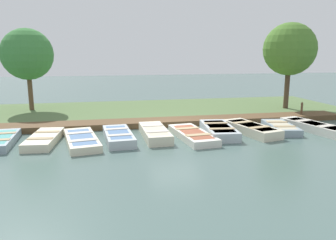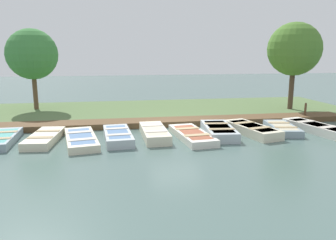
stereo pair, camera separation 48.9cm
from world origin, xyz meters
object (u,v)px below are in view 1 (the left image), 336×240
object	(u,v)px
rowboat_8	(281,127)
park_tree_far_left	(27,54)
rowboat_0	(1,140)
rowboat_6	(219,130)
rowboat_7	(251,129)
rowboat_2	(82,140)
rowboat_3	(118,136)
park_tree_left	(290,49)
rowboat_1	(44,139)
mooring_post_far	(302,111)
rowboat_4	(155,133)
rowboat_5	(192,135)
rowboat_9	(314,127)

from	to	relation	value
rowboat_8	park_tree_far_left	xyz separation A→B (m)	(-7.63, -12.83, 3.44)
park_tree_far_left	rowboat_0	bearing A→B (deg)	1.55
rowboat_6	park_tree_far_left	distance (m)	12.82
rowboat_6	rowboat_7	distance (m)	1.59
rowboat_2	rowboat_7	xyz separation A→B (m)	(-0.25, 7.73, 0.06)
rowboat_3	park_tree_left	size ratio (longest dim) A/B	0.55
rowboat_1	rowboat_2	distance (m)	1.61
rowboat_0	rowboat_2	bearing A→B (deg)	78.60
rowboat_8	mooring_post_far	world-z (taller)	mooring_post_far
rowboat_4	rowboat_2	bearing A→B (deg)	-84.48
rowboat_6	park_tree_left	bearing A→B (deg)	134.81
rowboat_0	rowboat_7	world-z (taller)	rowboat_7
park_tree_far_left	park_tree_left	distance (m)	16.29
rowboat_3	rowboat_5	xyz separation A→B (m)	(0.27, 3.24, -0.04)
rowboat_2	rowboat_6	xyz separation A→B (m)	(-0.26, 6.14, 0.06)
rowboat_4	rowboat_9	world-z (taller)	rowboat_4
mooring_post_far	park_tree_far_left	size ratio (longest dim) A/B	0.19
rowboat_5	mooring_post_far	bearing A→B (deg)	105.45
rowboat_0	rowboat_8	world-z (taller)	same
rowboat_0	rowboat_7	distance (m)	11.00
rowboat_8	mooring_post_far	bearing A→B (deg)	141.35
park_tree_far_left	rowboat_5	bearing A→B (deg)	45.43
rowboat_7	park_tree_far_left	distance (m)	14.06
rowboat_2	rowboat_9	bearing A→B (deg)	80.70
rowboat_2	rowboat_5	distance (m)	4.78
rowboat_4	rowboat_5	xyz separation A→B (m)	(0.47, 1.62, -0.06)
rowboat_9	rowboat_6	bearing A→B (deg)	-105.13
park_tree_left	rowboat_6	bearing A→B (deg)	-51.34
rowboat_1	rowboat_6	size ratio (longest dim) A/B	0.98
rowboat_7	rowboat_8	distance (m)	1.63
rowboat_8	park_tree_far_left	size ratio (longest dim) A/B	0.53
rowboat_2	rowboat_6	bearing A→B (deg)	82.81
rowboat_0	rowboat_4	size ratio (longest dim) A/B	0.98
rowboat_7	park_tree_left	xyz separation A→B (m)	(-5.18, 4.88, 3.71)
rowboat_7	park_tree_left	distance (m)	8.03
rowboat_7	rowboat_2	bearing A→B (deg)	-101.06
rowboat_7	rowboat_1	bearing A→B (deg)	-104.01
rowboat_9	rowboat_2	bearing A→B (deg)	-102.42
rowboat_5	park_tree_far_left	bearing A→B (deg)	-140.64
rowboat_7	rowboat_9	xyz separation A→B (m)	(0.19, 3.20, -0.01)
rowboat_5	mooring_post_far	world-z (taller)	mooring_post_far
rowboat_1	rowboat_0	bearing A→B (deg)	-87.57
rowboat_3	rowboat_8	size ratio (longest dim) A/B	1.12
rowboat_1	rowboat_4	xyz separation A→B (m)	(0.07, 4.71, 0.05)
rowboat_1	rowboat_4	size ratio (longest dim) A/B	0.99
rowboat_4	rowboat_9	bearing A→B (deg)	86.83
rowboat_9	rowboat_1	bearing A→B (deg)	-104.42
rowboat_0	rowboat_4	world-z (taller)	rowboat_4
rowboat_9	park_tree_far_left	world-z (taller)	park_tree_far_left
rowboat_7	rowboat_3	bearing A→B (deg)	-102.10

